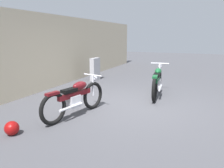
% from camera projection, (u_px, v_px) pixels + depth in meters
% --- Properties ---
extents(ground_plane, '(40.00, 40.00, 0.00)m').
position_uv_depth(ground_plane, '(133.00, 104.00, 6.16)').
color(ground_plane, '#47474C').
extents(building_wall, '(18.00, 0.30, 2.61)m').
position_uv_depth(building_wall, '(32.00, 53.00, 7.20)').
color(building_wall, beige).
rests_on(building_wall, ground_plane).
extents(stone_marker, '(0.56, 0.23, 0.95)m').
position_uv_depth(stone_marker, '(95.00, 69.00, 9.41)').
color(stone_marker, '#9E9EA3').
rests_on(stone_marker, ground_plane).
extents(helmet, '(0.28, 0.28, 0.28)m').
position_uv_depth(helmet, '(12.00, 128.00, 4.22)').
color(helmet, maroon).
rests_on(helmet, ground_plane).
extents(motorcycle_green, '(2.16, 0.60, 0.97)m').
position_uv_depth(motorcycle_green, '(157.00, 81.00, 6.96)').
color(motorcycle_green, black).
rests_on(motorcycle_green, ground_plane).
extents(motorcycle_maroon, '(1.99, 0.67, 0.90)m').
position_uv_depth(motorcycle_maroon, '(76.00, 98.00, 5.19)').
color(motorcycle_maroon, black).
rests_on(motorcycle_maroon, ground_plane).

